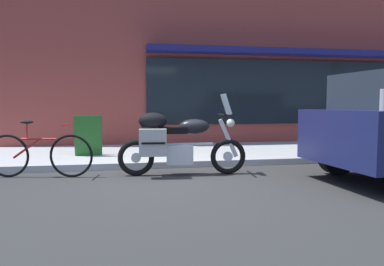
{
  "coord_description": "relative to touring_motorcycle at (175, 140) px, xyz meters",
  "views": [
    {
      "loc": [
        -0.69,
        -5.49,
        1.21
      ],
      "look_at": [
        0.46,
        0.77,
        0.7
      ],
      "focal_mm": 34.03,
      "sensor_mm": 36.0,
      "label": 1
    }
  ],
  "objects": [
    {
      "name": "ground_plane",
      "position": [
        -0.13,
        -0.55,
        -0.6
      ],
      "size": [
        80.0,
        80.0,
        0.0
      ],
      "primitive_type": "plane",
      "color": "#2F2F2F"
    },
    {
      "name": "touring_motorcycle",
      "position": [
        0.0,
        0.0,
        0.0
      ],
      "size": [
        2.19,
        0.62,
        1.38
      ],
      "color": "black",
      "rests_on": "ground_plane"
    },
    {
      "name": "parked_bicycle",
      "position": [
        -2.22,
        0.24,
        -0.21
      ],
      "size": [
        1.74,
        0.51,
        0.95
      ],
      "color": "black",
      "rests_on": "ground_plane"
    },
    {
      "name": "sandwich_board_sign",
      "position": [
        -1.59,
        1.89,
        -0.05
      ],
      "size": [
        0.55,
        0.4,
        0.85
      ],
      "color": "#1E511E",
      "rests_on": "sidewalk_curb"
    }
  ]
}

